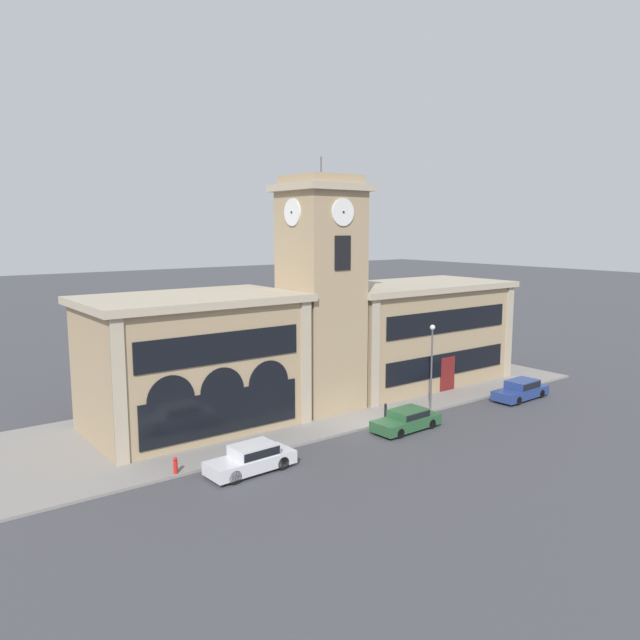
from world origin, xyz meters
name	(u,v)px	position (x,y,z in m)	size (l,w,h in m)	color
ground_plane	(372,428)	(0.00, 0.00, 0.00)	(300.00, 300.00, 0.00)	#424247
sidewalk_kerb	(312,404)	(0.00, 6.34, 0.07)	(44.20, 12.67, 0.15)	gray
clock_tower	(321,295)	(0.00, 5.29, 7.96)	(5.22, 5.22, 17.06)	tan
town_hall_left_wing	(193,362)	(-8.84, 6.82, 4.21)	(13.27, 8.34, 8.38)	tan
town_hall_right_wing	(412,333)	(10.33, 6.83, 4.07)	(16.24, 8.34, 8.09)	tan
parked_car_near	(252,458)	(-9.67, -1.59, 0.75)	(4.76, 1.99, 1.44)	silver
parked_car_mid	(407,419)	(1.50, -1.59, 0.68)	(4.72, 2.03, 1.29)	#285633
parked_car_far	(521,389)	(13.19, -1.59, 0.73)	(4.92, 2.00, 1.40)	navy
street_lamp	(432,354)	(5.69, 0.35, 3.97)	(0.36, 0.36, 5.84)	#4C4C51
bollard	(385,411)	(1.59, 0.46, 0.67)	(0.18, 0.18, 1.06)	black
fire_hydrant	(175,466)	(-13.06, 0.21, 0.57)	(0.22, 0.22, 0.87)	red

